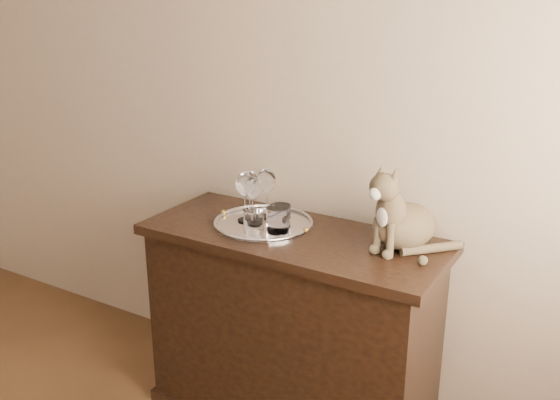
% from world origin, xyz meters
% --- Properties ---
extents(wall_back, '(4.00, 0.10, 2.70)m').
position_xyz_m(wall_back, '(0.00, 2.25, 1.35)').
color(wall_back, '#C5AA93').
rests_on(wall_back, ground).
extents(sideboard, '(1.20, 0.50, 0.85)m').
position_xyz_m(sideboard, '(0.60, 1.94, 0.42)').
color(sideboard, black).
rests_on(sideboard, ground).
extents(tray, '(0.40, 0.40, 0.01)m').
position_xyz_m(tray, '(0.45, 1.96, 0.85)').
color(tray, silver).
rests_on(tray, sideboard).
extents(wine_glass_a, '(0.07, 0.07, 0.19)m').
position_xyz_m(wine_glass_a, '(0.35, 2.02, 0.95)').
color(wine_glass_a, white).
rests_on(wine_glass_a, tray).
extents(wine_glass_b, '(0.08, 0.08, 0.21)m').
position_xyz_m(wine_glass_b, '(0.43, 2.03, 0.96)').
color(wine_glass_b, silver).
rests_on(wine_glass_b, tray).
extents(wine_glass_c, '(0.08, 0.08, 0.21)m').
position_xyz_m(wine_glass_c, '(0.38, 1.94, 0.96)').
color(wine_glass_c, silver).
rests_on(wine_glass_c, tray).
extents(wine_glass_d, '(0.07, 0.07, 0.19)m').
position_xyz_m(wine_glass_d, '(0.41, 1.95, 0.95)').
color(wine_glass_d, silver).
rests_on(wine_glass_d, tray).
extents(tumbler_a, '(0.09, 0.09, 0.10)m').
position_xyz_m(tumbler_a, '(0.55, 1.91, 0.91)').
color(tumbler_a, silver).
rests_on(tumbler_a, tray).
extents(tumbler_b, '(0.08, 0.08, 0.09)m').
position_xyz_m(tumbler_b, '(0.47, 1.86, 0.90)').
color(tumbler_b, white).
rests_on(tumbler_b, tray).
extents(tumbler_c, '(0.08, 0.08, 0.09)m').
position_xyz_m(tumbler_c, '(0.53, 1.96, 0.90)').
color(tumbler_c, silver).
rests_on(tumbler_c, tray).
extents(cat, '(0.41, 0.39, 0.33)m').
position_xyz_m(cat, '(1.01, 2.04, 1.01)').
color(cat, '#49392B').
rests_on(cat, sideboard).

